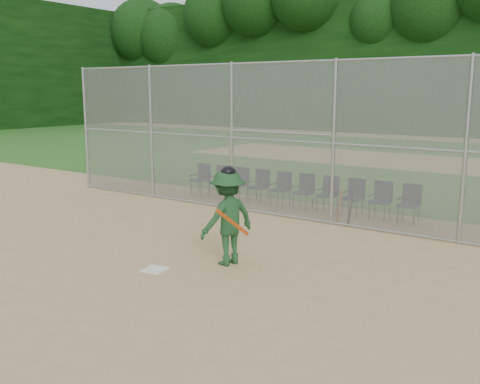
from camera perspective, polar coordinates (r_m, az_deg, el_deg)
The scene contains 18 objects.
ground at distance 9.92m, azimuth -8.34°, elevation -8.50°, with size 100.00×100.00×0.00m, color tan.
grass_strip at distance 25.83m, azimuth 20.00°, elevation 2.91°, with size 100.00×100.00×0.00m, color #265E1C.
dirt_patch_far at distance 25.83m, azimuth 20.00°, elevation 2.92°, with size 24.00×24.00×0.00m, color tan.
backstop_fence at distance 13.50m, azimuth 6.08°, elevation 5.68°, with size 16.09×0.09×4.00m.
treeline at distance 27.66m, azimuth 21.86°, elevation 14.70°, with size 81.00×60.00×11.00m.
home_plate at distance 10.07m, azimuth -9.04°, elevation -8.15°, with size 0.40×0.40×0.02m, color silver.
batter_at_plate at distance 10.05m, azimuth -1.33°, elevation -2.69°, with size 1.03×1.40×1.89m.
spare_bats at distance 13.42m, azimuth 11.13°, elevation -1.64°, with size 0.36×0.33×0.83m.
chair_0 at distance 17.01m, azimuth -4.29°, elevation 1.36°, with size 0.54×0.52×0.96m, color #0F1B38, non-canonical shape.
chair_1 at distance 16.56m, azimuth -2.30°, elevation 1.13°, with size 0.54×0.52×0.96m, color #0F1B38, non-canonical shape.
chair_2 at distance 16.13m, azimuth -0.20°, elevation 0.88°, with size 0.54×0.52×0.96m, color #0F1B38, non-canonical shape.
chair_3 at distance 15.73m, azimuth 2.00°, elevation 0.61°, with size 0.54×0.52×0.96m, color #0F1B38, non-canonical shape.
chair_4 at distance 15.35m, azimuth 4.32°, elevation 0.34°, with size 0.54×0.52×0.96m, color #0F1B38, non-canonical shape.
chair_5 at distance 14.99m, azimuth 6.75°, elevation 0.04°, with size 0.54×0.52×0.96m, color #0F1B38, non-canonical shape.
chair_6 at distance 14.67m, azimuth 9.30°, elevation -0.26°, with size 0.54×0.52×0.96m, color #0F1B38, non-canonical shape.
chair_7 at distance 14.38m, azimuth 11.95°, elevation -0.58°, with size 0.54×0.52×0.96m, color #0F1B38, non-canonical shape.
chair_8 at distance 14.12m, azimuth 14.71°, elevation -0.91°, with size 0.54×0.52×0.96m, color #0F1B38, non-canonical shape.
chair_9 at distance 13.89m, azimuth 17.56°, elevation -1.25°, with size 0.54×0.52×0.96m, color #0F1B38, non-canonical shape.
Camera 1 is at (6.44, -6.80, 3.26)m, focal length 40.00 mm.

